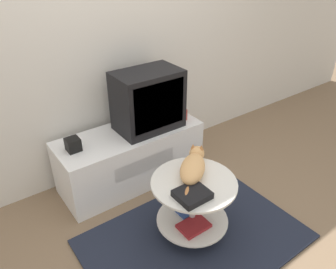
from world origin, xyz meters
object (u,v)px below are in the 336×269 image
object	(u,v)px
tv	(148,100)
speaker	(73,145)
dvd_box	(192,194)
cat	(193,166)

from	to	relation	value
tv	speaker	bearing A→B (deg)	177.49
dvd_box	cat	size ratio (longest dim) A/B	0.47
tv	speaker	distance (m)	0.74
tv	cat	bearing A→B (deg)	-98.59
speaker	cat	bearing A→B (deg)	-53.56
tv	speaker	xyz separation A→B (m)	(-0.71, 0.03, -0.21)
speaker	tv	bearing A→B (deg)	-2.51
speaker	cat	size ratio (longest dim) A/B	0.24
speaker	dvd_box	world-z (taller)	speaker
speaker	cat	xyz separation A→B (m)	(0.59, -0.80, 0.00)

